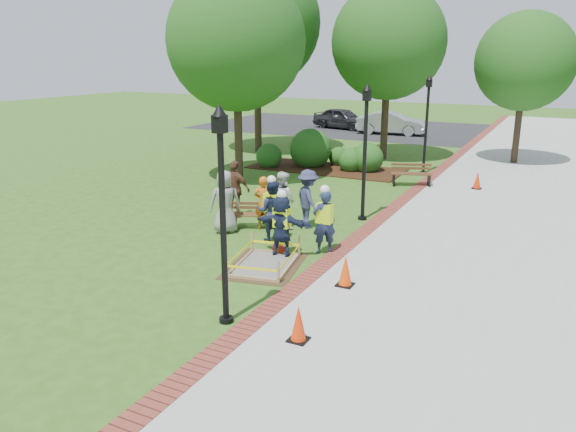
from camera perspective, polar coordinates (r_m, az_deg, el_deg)
The scene contains 34 objects.
ground at distance 14.31m, azimuth -3.97°, elevation -4.80°, with size 100.00×100.00×0.00m, color #285116.
sidewalk at distance 22.13m, azimuth 21.15°, elevation 1.74°, with size 6.00×60.00×0.02m, color #9E9E99.
brick_edging at distance 22.64m, azimuth 12.98°, elevation 2.75°, with size 0.50×60.00×0.03m, color maroon.
mulch_bed at distance 25.96m, azimuth 3.86°, elevation 4.83°, with size 7.00×3.00×0.05m, color #381E0F.
parking_lot at distance 39.40m, azimuth 16.65°, elevation 8.06°, with size 36.00×12.00×0.01m, color black.
wet_concrete_pad at distance 14.00m, azimuth -2.41°, elevation -4.22°, with size 2.11×2.58×0.55m.
bench_near at distance 17.03m, azimuth -3.34°, elevation -0.45°, with size 1.49×0.98×0.77m.
bench_far at distance 23.07m, azimuth 12.41°, elevation 3.70°, with size 1.68×1.05×0.87m.
cone_front at distance 10.46m, azimuth 1.08°, elevation -10.94°, with size 0.36×0.36×0.72m.
cone_back at distance 12.85m, azimuth 5.85°, elevation -5.62°, with size 0.38×0.38×0.75m.
cone_far at distance 23.16m, azimuth 18.68°, elevation 3.43°, with size 0.36×0.36×0.71m.
toolbox at distance 14.96m, azimuth -0.89°, elevation -3.42°, with size 0.37×0.21×0.19m, color maroon.
lamp_near at distance 10.49m, azimuth -6.69°, elevation 1.55°, with size 0.28×0.28×4.26m.
lamp_mid at distance 17.59m, azimuth 7.85°, elevation 7.42°, with size 0.28×0.28×4.26m.
lamp_far at distance 25.23m, azimuth 13.93°, elevation 9.72°, with size 0.28×0.28×4.26m.
tree_left at distance 23.10m, azimuth -5.29°, elevation 17.28°, with size 5.48×5.48×8.33m.
tree_back at distance 28.40m, azimuth 10.17°, elevation 17.01°, with size 5.48×5.48×8.39m.
tree_right at distance 29.10m, azimuth 22.94°, elevation 14.25°, with size 4.55×4.55×7.04m.
tree_far at distance 30.35m, azimuth -3.21°, elevation 19.02°, with size 6.58×6.58×9.93m.
shrub_a at distance 26.31m, azimuth -1.94°, elevation 4.96°, with size 1.20×1.20×1.20m, color #1D4914.
shrub_b at distance 26.53m, azimuth 2.27°, elevation 5.05°, with size 1.92×1.92×1.92m, color #1D4914.
shrub_c at distance 25.58m, azimuth 6.38°, elevation 4.55°, with size 1.13×1.13×1.13m, color #1D4914.
shrub_d at distance 25.59m, azimuth 8.03°, elevation 4.49°, with size 1.41×1.41×1.41m, color #1D4914.
shrub_e at distance 26.88m, azimuth 5.16°, elevation 5.15°, with size 0.95×0.95×0.95m, color #1D4914.
casual_person_a at distance 16.55m, azimuth -6.41°, elevation 1.44°, with size 0.71×0.67×1.86m.
casual_person_b at distance 16.77m, azimuth -2.49°, elevation 1.32°, with size 0.57×0.42×1.63m.
casual_person_c at distance 16.93m, azimuth -0.55°, elevation 1.66°, with size 0.65×0.53×1.73m.
casual_person_d at distance 18.10m, azimuth -5.38°, elevation 2.72°, with size 0.60×0.40×1.84m.
casual_person_e at distance 16.95m, azimuth 2.06°, elevation 1.75°, with size 0.67×0.65×1.78m.
hivis_worker_a at distance 14.49m, azimuth -0.62°, elevation -0.75°, with size 0.54×0.37×1.79m.
hivis_worker_b at distance 14.74m, azimuth 3.71°, elevation -0.37°, with size 0.65×0.61×1.85m.
hivis_worker_c at distance 15.67m, azimuth -1.67°, elevation 0.73°, with size 0.65×0.53×1.89m.
parked_car_a at distance 40.34m, azimuth 5.52°, elevation 8.82°, with size 4.86×2.11×1.58m, color #262629.
parked_car_b at distance 37.94m, azimuth 10.39°, elevation 8.17°, with size 4.88×2.12×1.59m, color #A8A9AE.
Camera 1 is at (6.89, -11.45, 5.11)m, focal length 35.00 mm.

